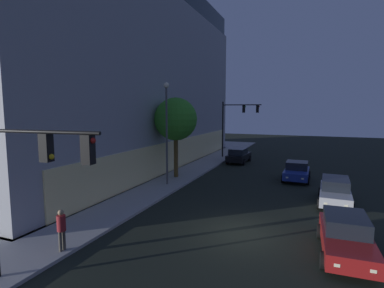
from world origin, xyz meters
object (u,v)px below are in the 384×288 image
object	(u,v)px
street_lamp_sidewalk	(167,121)
sidewalk_tree	(176,119)
modern_building	(94,77)
car_blue	(297,171)
car_red	(346,235)
traffic_light_near_corner	(30,169)
traffic_light_far_corner	(236,118)
car_silver	(335,191)
car_black	(239,155)
pedestrian_waiting	(61,226)

from	to	relation	value
street_lamp_sidewalk	sidewalk_tree	world-z (taller)	street_lamp_sidewalk
modern_building	car_blue	bearing A→B (deg)	-91.55
modern_building	car_red	xyz separation A→B (m)	(-13.83, -24.18, -8.87)
car_blue	traffic_light_near_corner	bearing A→B (deg)	159.38
car_red	car_blue	bearing A→B (deg)	10.81
traffic_light_near_corner	sidewalk_tree	world-z (taller)	sidewalk_tree
street_lamp_sidewalk	car_red	distance (m)	14.83
sidewalk_tree	modern_building	bearing A→B (deg)	72.41
sidewalk_tree	traffic_light_far_corner	bearing A→B (deg)	-10.52
sidewalk_tree	car_silver	distance (m)	13.57
street_lamp_sidewalk	car_black	bearing A→B (deg)	-13.41
street_lamp_sidewalk	traffic_light_far_corner	bearing A→B (deg)	-7.15
traffic_light_near_corner	street_lamp_sidewalk	distance (m)	14.26
traffic_light_near_corner	car_silver	world-z (taller)	traffic_light_near_corner
traffic_light_near_corner	car_black	distance (m)	26.72
modern_building	car_silver	bearing A→B (deg)	-104.63
sidewalk_tree	car_blue	xyz separation A→B (m)	(3.12, -9.96, -4.41)
modern_building	car_blue	xyz separation A→B (m)	(-0.59, -21.65, -8.89)
modern_building	street_lamp_sidewalk	distance (m)	14.42
modern_building	car_blue	size ratio (longest dim) A/B	9.07
sidewalk_tree	pedestrian_waiting	distance (m)	15.10
traffic_light_near_corner	car_red	xyz separation A→B (m)	(6.61, -10.00, -3.33)
car_silver	modern_building	bearing A→B (deg)	75.37
sidewalk_tree	car_black	world-z (taller)	sidewalk_tree
car_blue	car_black	bearing A→B (deg)	44.60
car_silver	car_black	bearing A→B (deg)	36.50
street_lamp_sidewalk	car_blue	bearing A→B (deg)	-58.79
traffic_light_far_corner	car_red	bearing A→B (deg)	-156.10
traffic_light_far_corner	sidewalk_tree	size ratio (longest dim) A/B	0.99
traffic_light_near_corner	car_red	bearing A→B (deg)	-56.53
modern_building	sidewalk_tree	bearing A→B (deg)	-107.59
modern_building	car_silver	distance (m)	26.60
car_red	sidewalk_tree	bearing A→B (deg)	50.98
traffic_light_far_corner	pedestrian_waiting	xyz separation A→B (m)	(-27.22, 0.98, -3.84)
car_red	traffic_light_near_corner	bearing A→B (deg)	123.47
traffic_light_far_corner	car_red	size ratio (longest dim) A/B	1.43
street_lamp_sidewalk	car_silver	bearing A→B (deg)	-89.89
traffic_light_near_corner	car_blue	world-z (taller)	traffic_light_near_corner
car_red	car_silver	world-z (taller)	car_red
modern_building	sidewalk_tree	world-z (taller)	modern_building
sidewalk_tree	car_red	size ratio (longest dim) A/B	1.45
street_lamp_sidewalk	car_black	distance (m)	13.48
traffic_light_near_corner	car_red	world-z (taller)	traffic_light_near_corner
car_blue	modern_building	bearing A→B (deg)	88.45
street_lamp_sidewalk	modern_building	bearing A→B (deg)	62.34
sidewalk_tree	street_lamp_sidewalk	bearing A→B (deg)	-170.67
modern_building	car_black	world-z (taller)	modern_building
modern_building	car_black	xyz separation A→B (m)	(6.07, -15.09, -8.83)
car_silver	sidewalk_tree	bearing A→B (deg)	78.20
modern_building	car_silver	xyz separation A→B (m)	(-6.33, -24.26, -8.87)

